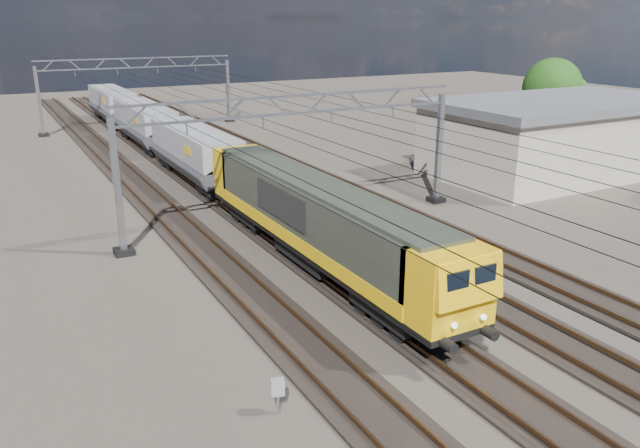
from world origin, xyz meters
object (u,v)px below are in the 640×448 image
hopper_wagon_third (112,103)px  trackside_cabinet (278,388)px  catenary_gantry_far (140,90)px  hopper_wagon_mid (145,122)px  catenary_gantry_mid (299,155)px  hopper_wagon_lead (195,150)px  tree_far (556,90)px  industrial_shed (557,136)px  locomotive (317,218)px

hopper_wagon_third → trackside_cabinet: bearing=-96.5°
trackside_cabinet → catenary_gantry_far: bearing=99.1°
hopper_wagon_mid → hopper_wagon_third: size_ratio=1.00×
catenary_gantry_mid → hopper_wagon_lead: size_ratio=1.53×
tree_far → industrial_shed: bearing=-136.9°
trackside_cabinet → tree_far: 46.21m
industrial_shed → tree_far: bearing=43.1°
hopper_wagon_lead → trackside_cabinet: hopper_wagon_lead is taller
hopper_wagon_mid → tree_far: 36.33m
locomotive → hopper_wagon_third: 46.10m
industrial_shed → tree_far: 11.59m
hopper_wagon_lead → hopper_wagon_mid: bearing=90.0°
locomotive → trackside_cabinet: size_ratio=18.66×
hopper_wagon_lead → industrial_shed: industrial_shed is taller
catenary_gantry_mid → catenary_gantry_far: (0.00, 36.00, 0.00)m
industrial_shed → trackside_cabinet: bearing=-150.5°
locomotive → hopper_wagon_third: size_ratio=1.62×
hopper_wagon_lead → industrial_shed: size_ratio=0.70×
hopper_wagon_mid → tree_far: bearing=-26.9°
catenary_gantry_far → tree_far: bearing=-40.8°
industrial_shed → hopper_wagon_third: bearing=122.0°
trackside_cabinet → industrial_shed: 34.93m
catenary_gantry_mid → tree_far: 31.87m
hopper_wagon_lead → tree_far: 32.50m
hopper_wagon_lead → industrial_shed: (24.00, -9.97, 0.49)m
locomotive → hopper_wagon_mid: 31.90m
hopper_wagon_lead → catenary_gantry_mid: bearing=-80.5°
hopper_wagon_lead → locomotive: bearing=-90.0°
hopper_wagon_third → tree_far: tree_far is taller
locomotive → hopper_wagon_mid: locomotive is taller
catenary_gantry_mid → trackside_cabinet: (-8.35, -15.19, -3.05)m
catenary_gantry_far → hopper_wagon_mid: catenary_gantry_far is taller
catenary_gantry_mid → trackside_cabinet: catenary_gantry_mid is taller
hopper_wagon_lead → trackside_cabinet: (-6.35, -27.16, -1.38)m
hopper_wagon_third → catenary_gantry_mid: bearing=-87.2°
hopper_wagon_third → industrial_shed: industrial_shed is taller
catenary_gantry_mid → catenary_gantry_far: size_ratio=1.00×
catenary_gantry_far → hopper_wagon_third: bearing=114.6°
catenary_gantry_far → hopper_wagon_third: size_ratio=1.53×
catenary_gantry_mid → hopper_wagon_mid: size_ratio=1.53×
catenary_gantry_mid → hopper_wagon_lead: 12.25m
hopper_wagon_lead → hopper_wagon_third: same height
hopper_wagon_mid → hopper_wagon_lead: bearing=-90.0°
catenary_gantry_far → hopper_wagon_third: 5.09m
trackside_cabinet → locomotive: bearing=74.4°
hopper_wagon_mid → trackside_cabinet: bearing=-98.7°
locomotive → industrial_shed: 25.22m
locomotive → trackside_cabinet: locomotive is taller
catenary_gantry_far → hopper_wagon_mid: bearing=-101.5°
locomotive → tree_far: tree_far is taller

